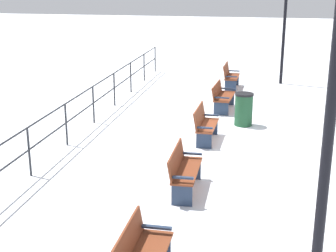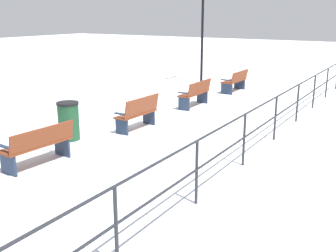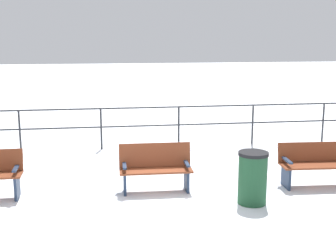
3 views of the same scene
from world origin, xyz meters
name	(u,v)px [view 3 (image 3 of 3)]	position (x,y,z in m)	size (l,w,h in m)	color
ground_plane	(156,192)	(0.00, 0.00, 0.00)	(80.00, 80.00, 0.00)	white
bench_third	(156,167)	(-0.13, 0.00, 0.47)	(0.53, 1.42, 0.92)	brown
bench_fourth	(318,164)	(0.04, 3.28, 0.45)	(0.66, 1.58, 0.85)	brown
waterfront_railing	(140,120)	(-3.56, 0.00, 0.76)	(0.05, 18.80, 1.12)	#26282D
trash_bin	(253,178)	(0.81, 1.65, 0.48)	(0.54, 0.54, 0.96)	#1E4C2D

